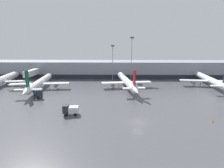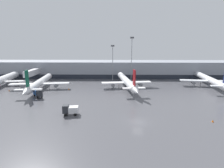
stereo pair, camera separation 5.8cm
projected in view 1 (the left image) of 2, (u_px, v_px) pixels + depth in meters
The scene contains 13 objects.
ground_plane at pixel (138, 122), 42.78m from camera, with size 320.00×320.00×0.00m, color #4C4C51.
terminal_building at pixel (124, 69), 102.15m from camera, with size 160.00×30.17×9.00m.
parked_jet_0 at pixel (127, 81), 75.23m from camera, with size 21.64×38.31×9.89m.
parked_jet_1 at pixel (40, 83), 72.83m from camera, with size 24.30×36.34×10.05m.
parked_jet_2 at pixel (210, 80), 77.65m from camera, with size 25.23×37.90×9.23m.
parked_jet_3 at pixel (1, 80), 78.73m from camera, with size 21.79×39.37×8.66m.
service_truck_0 at pixel (70, 109), 46.69m from camera, with size 4.24×2.46×2.77m.
service_truck_1 at pixel (38, 93), 62.49m from camera, with size 4.95×5.26×2.67m.
traffic_cone_0 at pixel (213, 121), 42.59m from camera, with size 0.51×0.51×0.61m.
traffic_cone_1 at pixel (9, 90), 70.88m from camera, with size 0.46×0.46×0.70m.
traffic_cone_2 at pixel (69, 89), 72.98m from camera, with size 0.46×0.46×0.77m.
apron_light_mast_0 at pixel (132, 47), 87.14m from camera, with size 1.80×1.80×22.15m.
apron_light_mast_3 at pixel (113, 53), 89.88m from camera, with size 1.80×1.80×18.21m.
Camera 1 is at (-5.61, -39.76, 18.55)m, focal length 28.00 mm.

